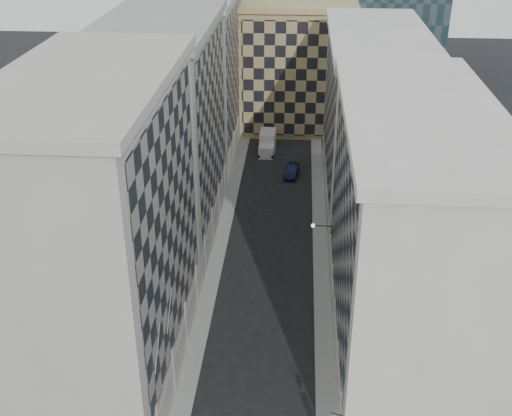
% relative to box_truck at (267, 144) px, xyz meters
% --- Properties ---
extents(sidewalk_west, '(1.50, 100.00, 0.15)m').
position_rel_box_truck_xyz_m(sidewalk_west, '(-3.58, -26.10, -1.17)').
color(sidewalk_west, gray).
rests_on(sidewalk_west, ground).
extents(sidewalk_east, '(1.50, 100.00, 0.15)m').
position_rel_box_truck_xyz_m(sidewalk_east, '(6.92, -26.10, -1.17)').
color(sidewalk_east, gray).
rests_on(sidewalk_east, ground).
extents(bldg_left_a, '(10.80, 22.80, 23.70)m').
position_rel_box_truck_xyz_m(bldg_left_a, '(-9.21, -45.10, 10.58)').
color(bldg_left_a, '#A6A095').
rests_on(bldg_left_a, ground).
extents(bldg_left_b, '(10.80, 22.80, 22.70)m').
position_rel_box_truck_xyz_m(bldg_left_b, '(-9.21, -23.10, 10.08)').
color(bldg_left_b, gray).
rests_on(bldg_left_b, ground).
extents(bldg_left_c, '(10.80, 22.80, 21.70)m').
position_rel_box_truck_xyz_m(bldg_left_c, '(-9.21, -1.10, 9.58)').
color(bldg_left_c, '#A6A095').
rests_on(bldg_left_c, ground).
extents(bldg_right_a, '(10.80, 26.80, 20.70)m').
position_rel_box_truck_xyz_m(bldg_right_a, '(12.55, -41.10, 9.08)').
color(bldg_right_a, '#BBB6AB').
rests_on(bldg_right_a, ground).
extents(bldg_right_b, '(10.80, 28.80, 19.70)m').
position_rel_box_truck_xyz_m(bldg_right_b, '(12.56, -14.10, 8.60)').
color(bldg_right_b, '#BBB6AB').
rests_on(bldg_right_b, ground).
extents(tan_block, '(16.80, 14.80, 18.80)m').
position_rel_box_truck_xyz_m(tan_block, '(3.67, 11.80, 8.19)').
color(tan_block, tan).
rests_on(tan_block, ground).
extents(flagpoles_left, '(0.10, 6.33, 2.33)m').
position_rel_box_truck_xyz_m(flagpoles_left, '(-4.23, -50.10, 6.76)').
color(flagpoles_left, gray).
rests_on(flagpoles_left, ground).
extents(bracket_lamp, '(1.98, 0.36, 0.36)m').
position_rel_box_truck_xyz_m(bracket_lamp, '(6.05, -32.10, 4.96)').
color(bracket_lamp, black).
rests_on(bracket_lamp, ground).
extents(box_truck, '(2.28, 5.27, 2.86)m').
position_rel_box_truck_xyz_m(box_truck, '(0.00, 0.00, 0.00)').
color(box_truck, silver).
rests_on(box_truck, ground).
extents(dark_car, '(2.09, 4.51, 1.43)m').
position_rel_box_truck_xyz_m(dark_car, '(3.57, -7.76, -0.53)').
color(dark_car, black).
rests_on(dark_car, ground).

